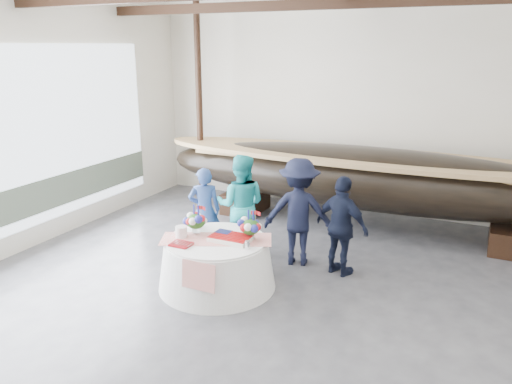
% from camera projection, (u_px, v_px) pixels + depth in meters
% --- Properties ---
extents(floor, '(10.00, 12.00, 0.01)m').
position_uv_depth(floor, '(245.00, 350.00, 6.08)').
color(floor, '#3D3D42').
rests_on(floor, ground).
extents(wall_back, '(10.00, 0.02, 4.50)m').
position_uv_depth(wall_back, '(369.00, 110.00, 10.65)').
color(wall_back, silver).
rests_on(wall_back, ground).
extents(pavilion_structure, '(9.80, 11.76, 4.50)m').
position_uv_depth(pavilion_structure, '(275.00, 6.00, 5.66)').
color(pavilion_structure, black).
rests_on(pavilion_structure, ground).
extents(open_bay, '(0.03, 7.00, 3.20)m').
position_uv_depth(open_bay, '(10.00, 152.00, 8.46)').
color(open_bay, silver).
rests_on(open_bay, ground).
extents(longboat_display, '(8.95, 1.79, 1.68)m').
position_uv_depth(longboat_display, '(367.00, 178.00, 9.81)').
color(longboat_display, black).
rests_on(longboat_display, ground).
extents(banquet_table, '(1.79, 1.79, 0.77)m').
position_uv_depth(banquet_table, '(217.00, 263.00, 7.60)').
color(banquet_table, silver).
rests_on(banquet_table, ground).
extents(tabletop_items, '(1.74, 1.17, 0.40)m').
position_uv_depth(tabletop_items, '(219.00, 228.00, 7.54)').
color(tabletop_items, red).
rests_on(tabletop_items, banquet_table).
extents(guest_woman_blue, '(0.67, 0.61, 1.54)m').
position_uv_depth(guest_woman_blue, '(205.00, 210.00, 8.80)').
color(guest_woman_blue, navy).
rests_on(guest_woman_blue, ground).
extents(guest_woman_teal, '(1.04, 0.91, 1.80)m').
position_uv_depth(guest_woman_teal, '(241.00, 205.00, 8.68)').
color(guest_woman_teal, '#21A7AB').
rests_on(guest_woman_teal, ground).
extents(guest_man_left, '(1.31, 0.95, 1.82)m').
position_uv_depth(guest_man_left, '(299.00, 212.00, 8.28)').
color(guest_man_left, black).
rests_on(guest_man_left, ground).
extents(guest_man_right, '(1.04, 0.70, 1.63)m').
position_uv_depth(guest_man_right, '(342.00, 226.00, 7.89)').
color(guest_man_right, black).
rests_on(guest_man_right, ground).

